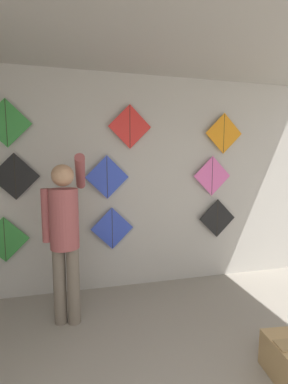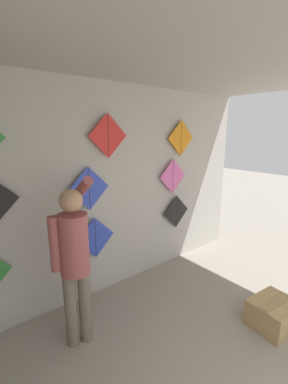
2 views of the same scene
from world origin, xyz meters
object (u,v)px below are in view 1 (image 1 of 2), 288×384
Objects in this scene: kite_0 at (5,240)px; kite_1 at (112,228)px; kite_2 at (217,218)px; kite_4 at (107,177)px; kite_3 at (15,176)px; kite_8 at (224,133)px; kite_5 at (212,176)px; shopkeeper at (65,230)px; kite_7 at (130,127)px; kite_6 at (6,123)px.

kite_1 is (1.28, 0.00, 0.06)m from kite_0.
kite_2 is 1.68m from kite_4.
kite_8 is (2.69, 0.00, 0.56)m from kite_3.
kite_4 is 1.00× the size of kite_5.
kite_1 is 1.55m from kite_5.
shopkeeper is 1.50m from kite_7.
kite_0 is at bearing 180.00° from kite_8.
kite_7 reaches higher than kite_0.
kite_2 is 1.00× the size of kite_3.
kite_5 is at bearing 0.00° from kite_3.
kite_2 is 1.20m from kite_8.
kite_3 is 1.50m from kite_7.
kite_4 is (1.23, 0.00, 0.73)m from kite_0.
kite_6 is (-0.64, 0.60, 1.13)m from shopkeeper.
kite_7 is at bearing 180.00° from kite_2.
kite_3 is at bearing 180.00° from kite_1.
kite_6 is 1.00× the size of kite_7.
kite_2 is 0.62m from kite_5.
kite_6 reaches higher than kite_0.
kite_0 is at bearing 180.00° from kite_2.
shopkeeper is 3.21× the size of kite_5.
kite_2 is at bearing 0.00° from kite_4.
kite_8 is at bearing 0.00° from kite_6.
kite_8 is at bearing 0.00° from kite_2.
kite_2 is at bearing 0.00° from kite_6.
kite_5 is at bearing 180.00° from kite_8.
kite_1 is at bearing 180.00° from kite_2.
kite_0 is at bearing 180.00° from kite_4.
shopkeeper is 0.92m from kite_4.
kite_6 is 1.00× the size of kite_8.
kite_5 is (1.95, 0.60, 0.49)m from shopkeeper.
kite_4 is (-0.06, 0.00, 0.67)m from kite_1.
kite_4 is at bearing 180.00° from kite_8.
kite_1 is at bearing 0.00° from kite_3.
kite_2 is 1.00× the size of kite_8.
kite_4 is 1.00× the size of kite_6.
kite_8 is at bearing 0.00° from kite_7.
kite_5 is at bearing 0.00° from kite_0.
shopkeeper is 3.21× the size of kite_7.
shopkeeper is 3.21× the size of kite_3.
shopkeeper is at bearing -163.75° from kite_2.
kite_6 is (-1.13, 0.00, 0.63)m from kite_4.
kite_0 is 3.13m from kite_8.
kite_8 is (1.62, 0.00, 0.58)m from kite_4.
kite_4 reaches higher than kite_1.
kite_1 is 2.00m from kite_8.
shopkeeper is 3.21× the size of kite_0.
kite_4 is at bearing 0.00° from kite_6.
kite_6 is at bearing 180.00° from kite_4.
shopkeeper is at bearing -162.96° from kite_5.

